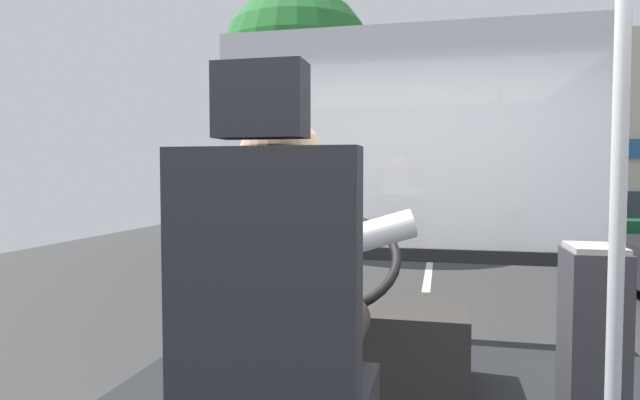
{
  "coord_description": "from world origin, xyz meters",
  "views": [
    {
      "loc": [
        0.21,
        -1.79,
        1.73
      ],
      "look_at": [
        -0.4,
        0.91,
        1.59
      ],
      "focal_mm": 30.23,
      "sensor_mm": 36.0,
      "label": 1
    }
  ],
  "objects": [
    {
      "name": "ground",
      "position": [
        0.0,
        8.8,
        -0.02
      ],
      "size": [
        18.0,
        44.0,
        0.06
      ],
      "color": "#303030"
    },
    {
      "name": "driver_seat",
      "position": [
        -0.22,
        -0.46,
        1.25
      ],
      "size": [
        0.48,
        0.48,
        1.29
      ],
      "color": "black",
      "rests_on": "bus_floor"
    },
    {
      "name": "bus_driver",
      "position": [
        -0.22,
        -0.32,
        1.4
      ],
      "size": [
        0.72,
        0.61,
        0.75
      ],
      "color": "#332D28",
      "rests_on": "driver_seat"
    },
    {
      "name": "steering_console",
      "position": [
        -0.22,
        0.74,
        0.93
      ],
      "size": [
        1.1,
        1.05,
        0.86
      ],
      "color": "#282623",
      "rests_on": "bus_floor"
    },
    {
      "name": "handrail_pole",
      "position": [
        0.71,
        -0.08,
        1.69
      ],
      "size": [
        0.04,
        0.04,
        1.97
      ],
      "color": "#B7B7BC",
      "rests_on": "bus_floor"
    },
    {
      "name": "fare_box",
      "position": [
        0.77,
        0.38,
        1.08
      ],
      "size": [
        0.2,
        0.27,
        0.75
      ],
      "color": "#333338",
      "rests_on": "bus_floor"
    },
    {
      "name": "windshield_panel",
      "position": [
        0.0,
        1.62,
        1.75
      ],
      "size": [
        2.5,
        0.08,
        1.48
      ],
      "color": "silver"
    },
    {
      "name": "street_tree",
      "position": [
        -2.95,
        9.84,
        4.12
      ],
      "size": [
        3.31,
        3.31,
        5.79
      ],
      "color": "#4C3828",
      "rests_on": "ground"
    },
    {
      "name": "shop_building",
      "position": [
        6.81,
        19.88,
        3.18
      ],
      "size": [
        13.23,
        5.41,
        6.37
      ],
      "color": "#BCB29E",
      "rests_on": "ground"
    },
    {
      "name": "parked_car_green",
      "position": [
        3.96,
        10.42,
        0.72
      ],
      "size": [
        1.92,
        4.37,
        1.39
      ],
      "color": "#195633",
      "rests_on": "ground"
    },
    {
      "name": "parked_car_charcoal",
      "position": [
        3.63,
        16.06,
        0.74
      ],
      "size": [
        1.83,
        4.0,
        1.44
      ],
      "color": "#474C51",
      "rests_on": "ground"
    }
  ]
}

